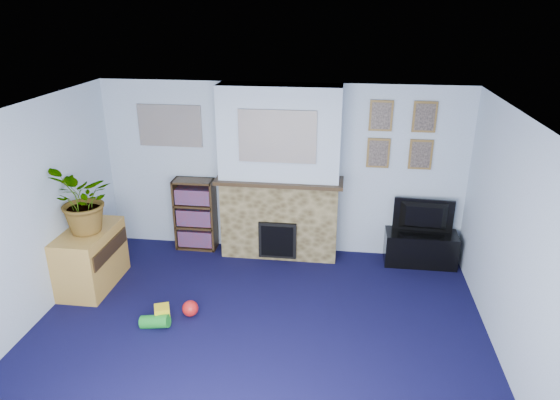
# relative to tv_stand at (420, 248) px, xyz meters

# --- Properties ---
(floor) EXTENTS (5.00, 4.50, 0.01)m
(floor) POSITION_rel_tv_stand_xyz_m (-1.95, -2.03, -0.23)
(floor) COLOR #0F0E36
(floor) RESTS_ON ground
(ceiling) EXTENTS (5.00, 4.50, 0.01)m
(ceiling) POSITION_rel_tv_stand_xyz_m (-1.95, -2.03, 2.17)
(ceiling) COLOR white
(ceiling) RESTS_ON wall_back
(wall_back) EXTENTS (5.00, 0.04, 2.40)m
(wall_back) POSITION_rel_tv_stand_xyz_m (-1.95, 0.22, 0.97)
(wall_back) COLOR silver
(wall_back) RESTS_ON ground
(wall_left) EXTENTS (0.04, 4.50, 2.40)m
(wall_left) POSITION_rel_tv_stand_xyz_m (-4.45, -2.03, 0.97)
(wall_left) COLOR silver
(wall_left) RESTS_ON ground
(wall_right) EXTENTS (0.04, 4.50, 2.40)m
(wall_right) POSITION_rel_tv_stand_xyz_m (0.55, -2.03, 0.97)
(wall_right) COLOR silver
(wall_right) RESTS_ON ground
(chimney_breast) EXTENTS (1.72, 0.50, 2.40)m
(chimney_breast) POSITION_rel_tv_stand_xyz_m (-1.95, 0.02, 0.96)
(chimney_breast) COLOR brown
(chimney_breast) RESTS_ON ground
(collage_main) EXTENTS (1.00, 0.03, 0.68)m
(collage_main) POSITION_rel_tv_stand_xyz_m (-1.95, -0.19, 1.55)
(collage_main) COLOR gray
(collage_main) RESTS_ON chimney_breast
(collage_left) EXTENTS (0.90, 0.03, 0.58)m
(collage_left) POSITION_rel_tv_stand_xyz_m (-3.50, 0.21, 1.55)
(collage_left) COLOR gray
(collage_left) RESTS_ON wall_back
(portrait_tl) EXTENTS (0.30, 0.03, 0.40)m
(portrait_tl) POSITION_rel_tv_stand_xyz_m (-0.65, 0.20, 1.77)
(portrait_tl) COLOR brown
(portrait_tl) RESTS_ON wall_back
(portrait_tr) EXTENTS (0.30, 0.03, 0.40)m
(portrait_tr) POSITION_rel_tv_stand_xyz_m (-0.10, 0.20, 1.77)
(portrait_tr) COLOR brown
(portrait_tr) RESTS_ON wall_back
(portrait_bl) EXTENTS (0.30, 0.03, 0.40)m
(portrait_bl) POSITION_rel_tv_stand_xyz_m (-0.65, 0.20, 1.27)
(portrait_bl) COLOR brown
(portrait_bl) RESTS_ON wall_back
(portrait_br) EXTENTS (0.30, 0.03, 0.40)m
(portrait_br) POSITION_rel_tv_stand_xyz_m (-0.10, 0.20, 1.27)
(portrait_br) COLOR brown
(portrait_br) RESTS_ON wall_back
(tv_stand) EXTENTS (0.96, 0.40, 0.45)m
(tv_stand) POSITION_rel_tv_stand_xyz_m (0.00, 0.00, 0.00)
(tv_stand) COLOR black
(tv_stand) RESTS_ON ground
(television) EXTENTS (0.80, 0.16, 0.46)m
(television) POSITION_rel_tv_stand_xyz_m (0.00, 0.02, 0.46)
(television) COLOR black
(television) RESTS_ON tv_stand
(bookshelf) EXTENTS (0.58, 0.28, 1.05)m
(bookshelf) POSITION_rel_tv_stand_xyz_m (-3.18, 0.08, 0.28)
(bookshelf) COLOR #332312
(bookshelf) RESTS_ON ground
(sideboard) EXTENTS (0.54, 0.98, 0.76)m
(sideboard) POSITION_rel_tv_stand_xyz_m (-4.19, -1.12, 0.12)
(sideboard) COLOR #BF8F3D
(sideboard) RESTS_ON ground
(potted_plant) EXTENTS (0.89, 0.94, 0.83)m
(potted_plant) POSITION_rel_tv_stand_xyz_m (-4.14, -1.17, 0.95)
(potted_plant) COLOR #26661E
(potted_plant) RESTS_ON sideboard
(mantel_clock) EXTENTS (0.09, 0.05, 0.13)m
(mantel_clock) POSITION_rel_tv_stand_xyz_m (-1.93, -0.03, 1.00)
(mantel_clock) COLOR gold
(mantel_clock) RESTS_ON chimney_breast
(mantel_candle) EXTENTS (0.05, 0.05, 0.15)m
(mantel_candle) POSITION_rel_tv_stand_xyz_m (-1.60, -0.03, 1.01)
(mantel_candle) COLOR #B2BFC6
(mantel_candle) RESTS_ON chimney_breast
(mantel_teddy) EXTENTS (0.13, 0.13, 0.13)m
(mantel_teddy) POSITION_rel_tv_stand_xyz_m (-2.56, -0.03, 0.99)
(mantel_teddy) COLOR gray
(mantel_teddy) RESTS_ON chimney_breast
(mantel_can) EXTENTS (0.06, 0.06, 0.13)m
(mantel_can) POSITION_rel_tv_stand_xyz_m (-1.18, -0.03, 0.99)
(mantel_can) COLOR yellow
(mantel_can) RESTS_ON chimney_breast
(green_crate) EXTENTS (0.37, 0.33, 0.25)m
(green_crate) POSITION_rel_tv_stand_xyz_m (-4.25, -1.36, -0.09)
(green_crate) COLOR #198C26
(green_crate) RESTS_ON ground
(toy_ball) EXTENTS (0.19, 0.19, 0.19)m
(toy_ball) POSITION_rel_tv_stand_xyz_m (-2.77, -1.62, -0.14)
(toy_ball) COLOR red
(toy_ball) RESTS_ON ground
(toy_block) EXTENTS (0.21, 0.21, 0.20)m
(toy_block) POSITION_rel_tv_stand_xyz_m (-3.04, -1.78, -0.12)
(toy_block) COLOR yellow
(toy_block) RESTS_ON ground
(toy_tube) EXTENTS (0.34, 0.15, 0.19)m
(toy_tube) POSITION_rel_tv_stand_xyz_m (-3.09, -1.89, -0.16)
(toy_tube) COLOR #198C26
(toy_tube) RESTS_ON ground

